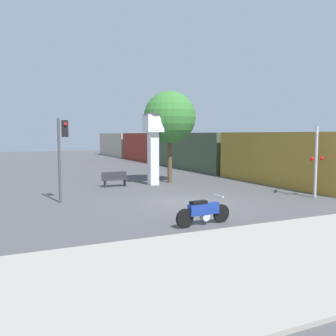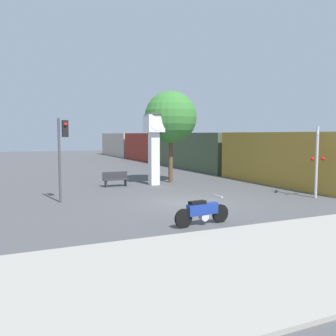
{
  "view_description": "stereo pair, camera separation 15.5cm",
  "coord_description": "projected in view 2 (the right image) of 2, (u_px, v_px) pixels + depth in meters",
  "views": [
    {
      "loc": [
        -8.26,
        -15.55,
        3.26
      ],
      "look_at": [
        -0.56,
        0.84,
        1.63
      ],
      "focal_mm": 40.0,
      "sensor_mm": 36.0,
      "label": 1
    },
    {
      "loc": [
        -8.12,
        -15.62,
        3.26
      ],
      "look_at": [
        -0.56,
        0.84,
        1.63
      ],
      "focal_mm": 40.0,
      "sensor_mm": 36.0,
      "label": 2
    }
  ],
  "objects": [
    {
      "name": "ground_plane",
      "position": [
        186.0,
        203.0,
        17.8
      ],
      "size": [
        120.0,
        120.0,
        0.0
      ],
      "primitive_type": "plane",
      "color": "#4C4C4F"
    },
    {
      "name": "sidewalk_strip",
      "position": [
        319.0,
        249.0,
        10.46
      ],
      "size": [
        36.0,
        6.0,
        0.1
      ],
      "color": "#9E998E",
      "rests_on": "ground_plane"
    },
    {
      "name": "motorcycle",
      "position": [
        202.0,
        212.0,
        13.43
      ],
      "size": [
        2.3,
        0.51,
        1.02
      ],
      "rotation": [
        0.0,
        0.0,
        0.11
      ],
      "color": "black",
      "rests_on": "ground_plane"
    },
    {
      "name": "clock_tower",
      "position": [
        154.0,
        136.0,
        23.94
      ],
      "size": [
        1.32,
        1.32,
        4.7
      ],
      "color": "white",
      "rests_on": "ground_plane"
    },
    {
      "name": "freight_train",
      "position": [
        171.0,
        149.0,
        40.36
      ],
      "size": [
        2.8,
        46.96,
        3.4
      ],
      "color": "olive",
      "rests_on": "ground_plane"
    },
    {
      "name": "traffic_light",
      "position": [
        62.0,
        145.0,
        17.77
      ],
      "size": [
        0.5,
        0.35,
        4.03
      ],
      "color": "#47474C",
      "rests_on": "ground_plane"
    },
    {
      "name": "railroad_crossing_signal",
      "position": [
        317.0,
        159.0,
        19.08
      ],
      "size": [
        0.9,
        0.82,
        3.67
      ],
      "color": "#B7B7BC",
      "rests_on": "ground_plane"
    },
    {
      "name": "street_tree",
      "position": [
        171.0,
        117.0,
        25.05
      ],
      "size": [
        3.5,
        3.5,
        6.15
      ],
      "color": "brown",
      "rests_on": "ground_plane"
    },
    {
      "name": "bench",
      "position": [
        116.0,
        179.0,
        23.39
      ],
      "size": [
        1.6,
        0.44,
        0.92
      ],
      "color": "#2D2D33",
      "rests_on": "ground_plane"
    }
  ]
}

